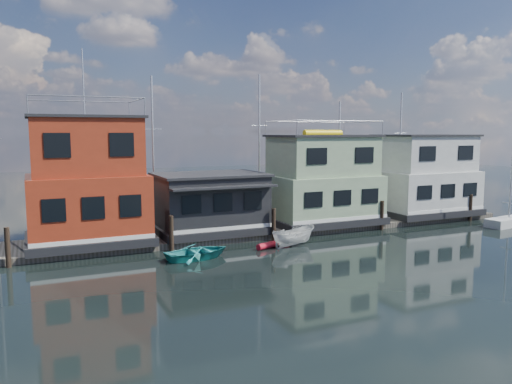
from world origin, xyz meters
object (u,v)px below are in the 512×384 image
houseboat_dark (210,203)px  motorboat (293,236)px  houseboat_white (424,177)px  red_kayak (273,244)px  houseboat_red (87,184)px  houseboat_green (322,181)px  dinghy_teal (198,252)px  day_sailer (509,221)px

houseboat_dark → motorboat: (3.94, -4.74, -1.78)m
houseboat_dark → houseboat_white: 19.03m
houseboat_white → red_kayak: 17.25m
motorboat → red_kayak: 1.39m
houseboat_red → houseboat_white: houseboat_red is taller
houseboat_red → motorboat: 13.32m
red_kayak → motorboat: bearing=-36.7°
houseboat_dark → houseboat_green: houseboat_green is taller
houseboat_dark → houseboat_white: (19.00, 0.02, 1.12)m
motorboat → dinghy_teal: motorboat is taller
houseboat_green → motorboat: (-5.06, -4.76, -2.91)m
red_kayak → dinghy_teal: bearing=167.2°
houseboat_red → dinghy_teal: bearing=-44.2°
motorboat → houseboat_dark: bearing=29.8°
houseboat_white → dinghy_teal: size_ratio=2.22×
motorboat → houseboat_green: bearing=-56.7°
motorboat → day_sailer: bearing=-102.7°
houseboat_dark → day_sailer: 23.28m
houseboat_dark → dinghy_teal: houseboat_dark is taller
houseboat_red → motorboat: (11.94, -4.76, -3.47)m
houseboat_red → houseboat_green: houseboat_red is taller
day_sailer → dinghy_teal: (-25.10, 0.39, -0.01)m
houseboat_dark → red_kayak: (2.67, -4.40, -2.22)m
houseboat_white → houseboat_green: bearing=180.0°
houseboat_dark → red_kayak: size_ratio=2.70×
houseboat_white → houseboat_dark: bearing=-179.9°
dinghy_teal → red_kayak: bearing=-89.3°
houseboat_red → houseboat_dark: houseboat_red is taller
houseboat_dark → motorboat: size_ratio=2.25×
houseboat_white → motorboat: 16.06m
houseboat_green → dinghy_teal: size_ratio=2.22×
houseboat_red → dinghy_teal: 8.39m
houseboat_green → red_kayak: 8.42m
houseboat_white → houseboat_red: bearing=-180.0°
houseboat_red → red_kayak: (10.67, -4.42, -3.90)m
day_sailer → houseboat_red: bearing=162.5°
houseboat_red → houseboat_white: bearing=0.0°
motorboat → dinghy_teal: size_ratio=0.87×
motorboat → dinghy_teal: (-6.55, -0.49, -0.24)m
dinghy_teal → houseboat_dark: bearing=-34.7°
houseboat_red → day_sailer: size_ratio=1.76×
houseboat_red → motorboat: bearing=-21.7°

